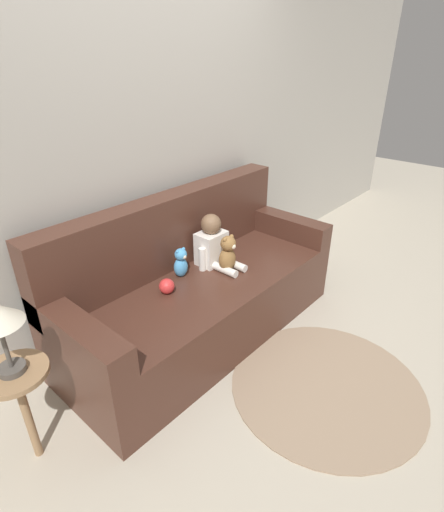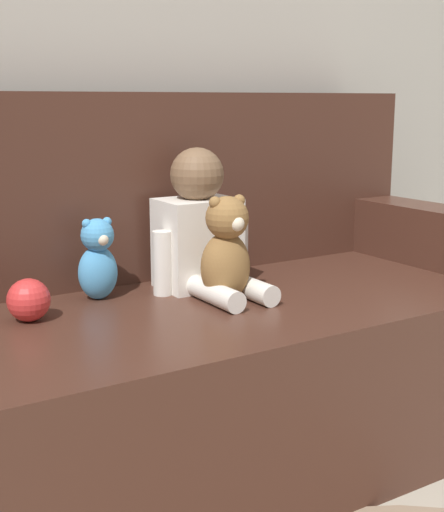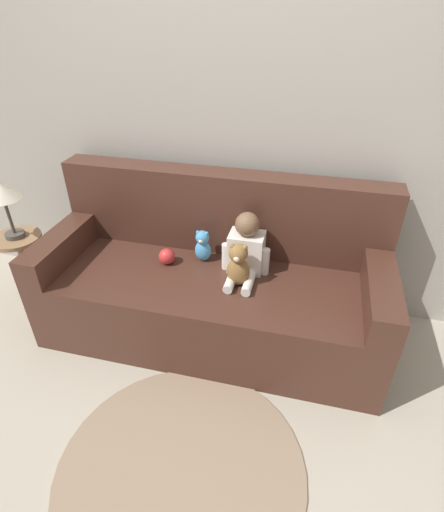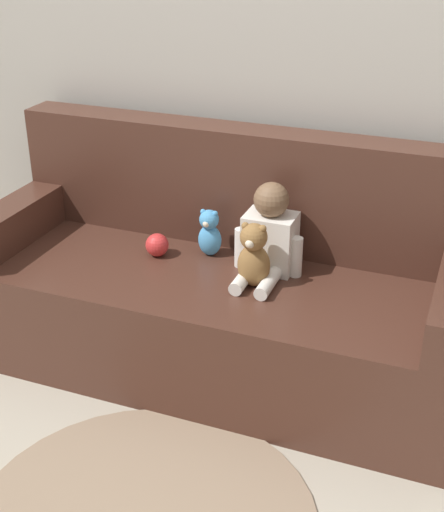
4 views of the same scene
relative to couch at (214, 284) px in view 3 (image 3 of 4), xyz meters
name	(u,v)px [view 3 (image 3 of 4)]	position (x,y,z in m)	size (l,w,h in m)	color
ground_plane	(212,330)	(0.00, -0.06, -0.34)	(12.00, 12.00, 0.00)	#B7AD99
wall_back	(231,109)	(0.00, 0.43, 0.96)	(8.00, 0.05, 2.60)	#ADA89E
couch	(214,284)	(0.00, 0.00, 0.00)	(2.05, 0.81, 0.98)	#47281E
person_baby	(246,249)	(0.19, 0.03, 0.27)	(0.29, 0.35, 0.38)	white
teddy_bear_brown	(238,265)	(0.18, -0.12, 0.26)	(0.13, 0.12, 0.27)	olive
plush_toy_side	(203,246)	(-0.08, 0.07, 0.23)	(0.10, 0.10, 0.21)	#4C9EDB
toy_ball	(167,256)	(-0.29, -0.01, 0.17)	(0.10, 0.10, 0.10)	red
floor_rug	(181,469)	(0.10, -0.99, -0.33)	(1.16, 1.16, 0.01)	gray
side_table	(9,216)	(-1.28, -0.10, 0.37)	(0.31, 0.31, 0.92)	#93704C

